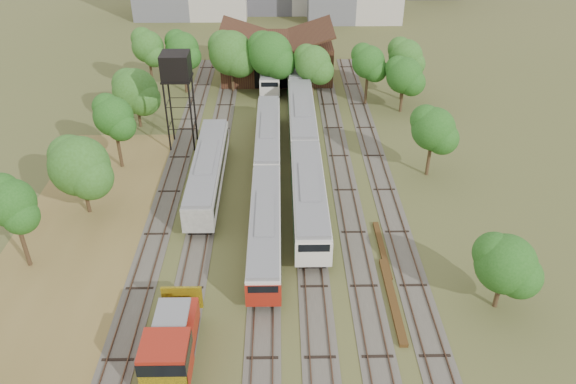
{
  "coord_description": "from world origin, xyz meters",
  "views": [
    {
      "loc": [
        -0.66,
        -23.51,
        30.57
      ],
      "look_at": [
        0.06,
        20.82,
        2.5
      ],
      "focal_mm": 35.0,
      "sensor_mm": 36.0,
      "label": 1
    }
  ],
  "objects_px": {
    "shunter_locomotive": "(171,347)",
    "railcar_red_set": "(267,177)",
    "railcar_green_set": "(302,119)",
    "water_tower": "(176,69)"
  },
  "relations": [
    {
      "from": "railcar_green_set",
      "to": "shunter_locomotive",
      "type": "xyz_separation_m",
      "value": [
        -10.0,
        -35.37,
        -0.06
      ]
    },
    {
      "from": "railcar_green_set",
      "to": "water_tower",
      "type": "distance_m",
      "value": 15.91
    },
    {
      "from": "railcar_green_set",
      "to": "water_tower",
      "type": "height_order",
      "value": "water_tower"
    },
    {
      "from": "railcar_red_set",
      "to": "railcar_green_set",
      "type": "xyz_separation_m",
      "value": [
        4.0,
        13.17,
        0.24
      ]
    },
    {
      "from": "railcar_green_set",
      "to": "water_tower",
      "type": "relative_size",
      "value": 4.72
    },
    {
      "from": "railcar_green_set",
      "to": "water_tower",
      "type": "bearing_deg",
      "value": -169.53
    },
    {
      "from": "shunter_locomotive",
      "to": "railcar_red_set",
      "type": "bearing_deg",
      "value": 74.87
    },
    {
      "from": "shunter_locomotive",
      "to": "water_tower",
      "type": "xyz_separation_m",
      "value": [
        -3.9,
        32.8,
        7.35
      ]
    },
    {
      "from": "railcar_red_set",
      "to": "water_tower",
      "type": "height_order",
      "value": "water_tower"
    },
    {
      "from": "railcar_green_set",
      "to": "shunter_locomotive",
      "type": "distance_m",
      "value": 36.75
    }
  ]
}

